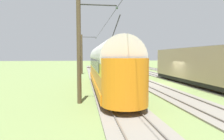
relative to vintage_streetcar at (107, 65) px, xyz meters
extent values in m
plane|color=olive|center=(-7.15, -2.12, -2.26)|extent=(220.00, 220.00, 0.00)
cube|color=#59544C|center=(-13.59, -2.12, -2.12)|extent=(0.07, 80.00, 0.08)
cube|color=#2D2316|center=(-14.30, -34.12, -2.16)|extent=(2.50, 0.24, 0.08)
cube|color=#2D2316|center=(-14.30, -33.47, -2.16)|extent=(2.50, 0.24, 0.08)
cube|color=#2D2316|center=(-14.30, -32.82, -2.16)|extent=(2.50, 0.24, 0.08)
cube|color=#2D2316|center=(-14.30, -32.17, -2.16)|extent=(2.50, 0.24, 0.08)
cube|color=#2D2316|center=(-14.30, -31.52, -2.16)|extent=(2.50, 0.24, 0.08)
cube|color=slate|center=(-9.54, -2.12, -2.21)|extent=(2.80, 80.00, 0.10)
cube|color=#59544C|center=(-8.82, -2.12, -2.12)|extent=(0.07, 80.00, 0.08)
cube|color=#59544C|center=(-10.25, -2.12, -2.12)|extent=(0.07, 80.00, 0.08)
cube|color=#2D2316|center=(-9.54, -34.12, -2.16)|extent=(2.50, 0.24, 0.08)
cube|color=#2D2316|center=(-9.54, -33.47, -2.16)|extent=(2.50, 0.24, 0.08)
cube|color=#2D2316|center=(-9.54, -32.82, -2.16)|extent=(2.50, 0.24, 0.08)
cube|color=#2D2316|center=(-9.54, -32.17, -2.16)|extent=(2.50, 0.24, 0.08)
cube|color=#2D2316|center=(-9.54, -31.52, -2.16)|extent=(2.50, 0.24, 0.08)
cube|color=slate|center=(-4.77, -2.12, -2.21)|extent=(2.80, 80.00, 0.10)
cube|color=#59544C|center=(-4.05, -2.12, -2.12)|extent=(0.07, 80.00, 0.08)
cube|color=#59544C|center=(-5.49, -2.12, -2.12)|extent=(0.07, 80.00, 0.08)
cube|color=#2D2316|center=(-4.77, -34.12, -2.16)|extent=(2.50, 0.24, 0.08)
cube|color=#2D2316|center=(-4.77, -33.47, -2.16)|extent=(2.50, 0.24, 0.08)
cube|color=#2D2316|center=(-4.77, -32.82, -2.16)|extent=(2.50, 0.24, 0.08)
cube|color=#2D2316|center=(-4.77, -32.17, -2.16)|extent=(2.50, 0.24, 0.08)
cube|color=#2D2316|center=(-4.77, -31.52, -2.16)|extent=(2.50, 0.24, 0.08)
cube|color=slate|center=(0.00, -2.12, -2.21)|extent=(2.80, 80.00, 0.10)
cube|color=#59544C|center=(0.72, -2.12, -2.12)|extent=(0.07, 80.00, 0.08)
cube|color=#59544C|center=(-0.72, -2.12, -2.12)|extent=(0.07, 80.00, 0.08)
cube|color=#2D2316|center=(0.00, -34.12, -2.16)|extent=(2.50, 0.24, 0.08)
cube|color=#2D2316|center=(0.00, -33.47, -2.16)|extent=(2.50, 0.24, 0.08)
cube|color=#2D2316|center=(0.00, -32.82, -2.16)|extent=(2.50, 0.24, 0.08)
cube|color=#2D2316|center=(0.00, -32.17, -2.16)|extent=(2.50, 0.24, 0.08)
cube|color=#2D2316|center=(0.00, -31.52, -2.16)|extent=(2.50, 0.24, 0.08)
cube|color=orange|center=(0.00, 0.01, -1.56)|extent=(2.65, 15.29, 0.55)
cube|color=orange|center=(0.00, 0.01, -0.81)|extent=(2.55, 15.29, 0.95)
cube|color=yellow|center=(0.00, 0.01, 0.19)|extent=(2.55, 15.29, 1.05)
cylinder|color=silver|center=(0.00, 0.01, 0.72)|extent=(2.65, 14.99, 2.65)
cylinder|color=orange|center=(0.00, -7.59, -0.56)|extent=(2.55, 2.55, 2.55)
cylinder|color=orange|center=(0.00, 7.60, -0.56)|extent=(2.55, 2.55, 2.55)
cube|color=black|center=(0.00, -8.72, 0.45)|extent=(1.63, 0.08, 0.36)
cube|color=black|center=(0.00, -8.76, 0.14)|extent=(1.73, 0.06, 0.80)
cube|color=black|center=(-1.30, 0.01, 0.19)|extent=(0.04, 12.85, 0.80)
cube|color=black|center=(1.29, 0.01, 0.19)|extent=(0.04, 12.85, 0.80)
cylinder|color=silver|center=(0.00, -8.85, -0.81)|extent=(0.24, 0.06, 0.24)
cube|color=gray|center=(0.00, -8.79, -1.73)|extent=(1.94, 0.12, 0.20)
cylinder|color=black|center=(0.00, 4.27, 2.66)|extent=(0.07, 3.96, 1.30)
cylinder|color=black|center=(-0.72, -4.89, -1.70)|extent=(0.10, 0.76, 0.76)
cylinder|color=black|center=(0.72, -4.89, -1.70)|extent=(0.10, 0.76, 0.76)
cylinder|color=black|center=(-0.72, 4.90, -1.70)|extent=(0.10, 0.76, 0.76)
cylinder|color=black|center=(0.72, 4.90, -1.70)|extent=(0.10, 0.76, 0.76)
cube|color=tan|center=(-9.54, -1.04, 0.07)|extent=(2.90, 14.08, 3.20)
cube|color=#332D28|center=(-9.54, -1.04, 1.73)|extent=(0.70, 12.67, 0.08)
cube|color=black|center=(-9.54, -1.04, -1.73)|extent=(2.70, 14.08, 0.36)
cube|color=black|center=(-11.02, -1.04, -0.19)|extent=(0.06, 2.20, 2.56)
cylinder|color=black|center=(-10.25, -5.97, -1.66)|extent=(0.10, 0.84, 0.84)
cylinder|color=black|center=(-8.82, -5.97, -1.66)|extent=(0.10, 0.84, 0.84)
cylinder|color=black|center=(-8.82, 3.88, -1.66)|extent=(0.10, 0.84, 0.84)
cylinder|color=#4C3D28|center=(2.47, -15.98, 1.12)|extent=(0.28, 0.28, 6.77)
cylinder|color=#2D2D2D|center=(1.24, -15.98, 4.10)|extent=(2.47, 0.10, 0.10)
sphere|color=#334733|center=(0.00, -15.98, 3.95)|extent=(0.16, 0.16, 0.16)
cylinder|color=#4C3D28|center=(2.47, 5.07, 1.12)|extent=(0.28, 0.28, 6.77)
cylinder|color=#2D2D2D|center=(1.24, 5.07, 4.10)|extent=(2.47, 0.10, 0.10)
sphere|color=#334733|center=(0.00, 5.07, 3.95)|extent=(0.16, 0.16, 0.16)
cylinder|color=black|center=(1.24, -15.98, 4.10)|extent=(2.47, 0.02, 0.02)
cylinder|color=black|center=(-16.07, -9.83, -1.71)|extent=(0.08, 0.08, 1.10)
cylinder|color=red|center=(-16.07, -9.83, -1.04)|extent=(0.30, 0.30, 0.03)
cylinder|color=#262626|center=(-15.89, -9.83, -1.91)|extent=(0.33, 0.04, 0.54)
camera|label=1|loc=(2.18, 17.67, 0.82)|focal=30.90mm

